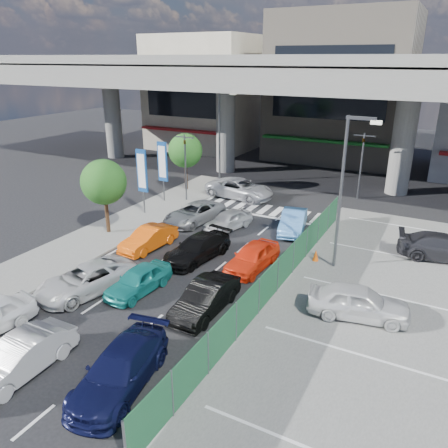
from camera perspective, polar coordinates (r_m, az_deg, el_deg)
The scene contains 30 objects.
ground at distance 22.07m, azimuth -8.12°, elevation -7.91°, with size 120.00×120.00×0.00m, color black.
parking_lot at distance 20.40m, azimuth 22.28°, elevation -11.95°, with size 12.00×28.00×0.06m, color #60605D.
sidewalk_left at distance 28.95m, azimuth -14.81°, elevation -1.07°, with size 4.00×30.00×0.12m, color #60605D.
fence_run at distance 20.12m, azimuth 5.94°, elevation -7.91°, with size 0.16×22.00×1.80m, color #1D5431, non-canonical shape.
expressway at distance 39.26m, azimuth 11.15°, elevation 17.96°, with size 64.00×14.00×10.75m.
building_west at distance 55.05m, azimuth -2.43°, elevation 16.71°, with size 12.00×10.90×13.00m.
building_center at distance 49.90m, azimuth 15.00°, elevation 16.76°, with size 14.00×10.90×15.00m.
traffic_light_left at distance 33.42m, azimuth -5.12°, elevation 9.43°, with size 1.60×1.24×5.20m.
traffic_light_right at distance 35.62m, azimuth 17.68°, elevation 9.25°, with size 1.60×1.24×5.20m.
street_lamp_right at distance 22.67m, azimuth 15.58°, elevation 5.34°, with size 1.65×0.22×8.00m.
street_lamp_left at distance 38.43m, azimuth -0.36°, elevation 12.28°, with size 1.65×0.22×8.00m.
signboard_near at distance 31.02m, azimuth -10.66°, elevation 6.59°, with size 0.80×0.14×4.70m.
signboard_far at distance 33.58m, azimuth -8.03°, elevation 7.84°, with size 0.80×0.14×4.70m.
tree_near at distance 27.91m, azimuth -15.44°, elevation 5.28°, with size 2.80×2.80×4.80m.
tree_far at distance 36.44m, azimuth -5.08°, elevation 9.51°, with size 2.80×2.80×4.80m.
hatch_white_back_mid at distance 17.60m, azimuth -25.08°, elevation -15.51°, with size 1.46×4.19×1.38m, color silver.
minivan_navy_back at distance 15.97m, azimuth -13.44°, elevation -17.99°, with size 1.93×4.76×1.38m, color #0D1034.
sedan_white_mid_left at distance 21.97m, azimuth -17.54°, elevation -6.90°, with size 2.24×4.86×1.35m, color silver.
taxi_teal_mid at distance 21.37m, azimuth -11.11°, elevation -7.19°, with size 1.51×3.74×1.27m, color #198680.
hatch_black_mid_right at distance 19.42m, azimuth -2.45°, elevation -9.67°, with size 1.46×4.19×1.38m, color black.
taxi_orange_left at distance 25.94m, azimuth -9.82°, elevation -1.88°, with size 1.36×3.91×1.29m, color #EE570A.
sedan_black_mid at distance 24.30m, azimuth -3.49°, elevation -3.17°, with size 1.84×4.53×1.31m, color black.
taxi_orange_right at distance 23.20m, azimuth 3.74°, elevation -4.30°, with size 1.63×4.05×1.38m, color red.
wagon_silver_front_left at distance 29.75m, azimuth -3.87°, elevation 1.44°, with size 2.18×4.73×1.31m, color #93969A.
sedan_white_front_mid at distance 28.46m, azimuth 0.56°, elevation 0.52°, with size 1.49×3.71×1.27m, color silver.
kei_truck_front_right at distance 28.41m, azimuth 9.02°, elevation 0.33°, with size 1.46×4.19×1.38m, color #4782C8.
crossing_wagon_silver at distance 34.92m, azimuth 2.08°, elevation 4.64°, with size 2.54×5.51×1.53m, color #ACADB3.
parked_sedan_white at distance 19.80m, azimuth 17.15°, elevation -9.70°, with size 1.72×4.28×1.46m, color silver.
parked_sedan_dgrey at distance 26.98m, azimuth 26.85°, elevation -2.74°, with size 1.99×4.89×1.42m, color #2A2A2E.
traffic_cone at distance 24.60m, azimuth 11.89°, elevation -4.00°, with size 0.33×0.33×0.65m, color #E9550C.
Camera 1 is at (11.69, -15.44, 10.59)m, focal length 35.00 mm.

